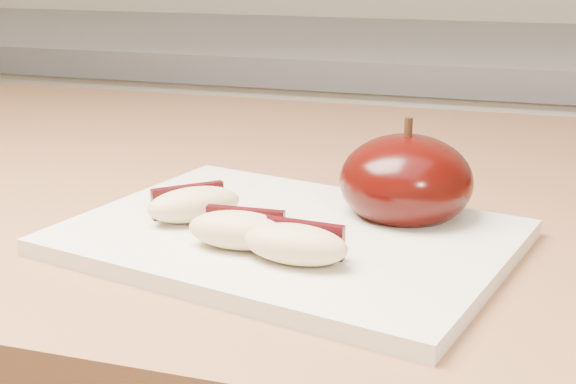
% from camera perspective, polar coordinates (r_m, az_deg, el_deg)
% --- Properties ---
extents(back_cabinet, '(2.40, 0.62, 0.94)m').
position_cam_1_polar(back_cabinet, '(1.46, 7.89, -7.73)').
color(back_cabinet, silver).
rests_on(back_cabinet, ground).
extents(cutting_board, '(0.31, 0.25, 0.01)m').
position_cam_1_polar(cutting_board, '(0.51, 0.00, -3.25)').
color(cutting_board, silver).
rests_on(cutting_board, island_counter).
extents(apple_half, '(0.12, 0.12, 0.07)m').
position_cam_1_polar(apple_half, '(0.54, 8.38, 0.77)').
color(apple_half, black).
rests_on(apple_half, cutting_board).
extents(apple_wedge_a, '(0.07, 0.06, 0.02)m').
position_cam_1_polar(apple_wedge_a, '(0.53, -6.74, -0.85)').
color(apple_wedge_a, tan).
rests_on(apple_wedge_a, cutting_board).
extents(apple_wedge_b, '(0.06, 0.03, 0.02)m').
position_cam_1_polar(apple_wedge_b, '(0.48, -3.46, -2.68)').
color(apple_wedge_b, tan).
rests_on(apple_wedge_b, cutting_board).
extents(apple_wedge_c, '(0.06, 0.04, 0.02)m').
position_cam_1_polar(apple_wedge_c, '(0.46, 0.59, -3.68)').
color(apple_wedge_c, tan).
rests_on(apple_wedge_c, cutting_board).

